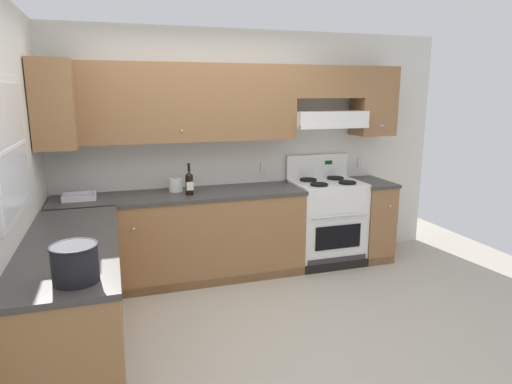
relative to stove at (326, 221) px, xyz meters
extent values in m
plane|color=#B2AA99|center=(-1.32, -1.25, -0.48)|extent=(7.04, 7.04, 0.00)
cube|color=silver|center=(-0.86, 0.37, 0.80)|extent=(4.68, 0.12, 2.55)
cube|color=olive|center=(-1.60, 0.13, 1.32)|extent=(2.40, 0.34, 0.76)
cube|color=olive|center=(0.61, 0.13, 1.32)|extent=(0.43, 0.34, 0.76)
cube|color=olive|center=(0.00, 0.13, 1.53)|extent=(0.80, 0.34, 0.34)
cube|color=white|center=(0.00, 0.09, 1.14)|extent=(0.80, 0.46, 0.17)
cube|color=white|center=(0.00, -0.13, 1.07)|extent=(0.80, 0.03, 0.04)
sphere|color=silver|center=(-1.60, -0.05, 1.06)|extent=(0.02, 0.02, 0.02)
sphere|color=silver|center=(0.60, -0.05, 1.06)|extent=(0.02, 0.02, 0.02)
sphere|color=silver|center=(0.63, -0.05, 1.06)|extent=(0.02, 0.02, 0.02)
cube|color=silver|center=(-0.64, 0.29, 0.60)|extent=(0.08, 0.01, 0.12)
cube|color=silver|center=(-0.64, 0.29, 0.62)|extent=(0.03, 0.00, 0.03)
cube|color=silver|center=(-0.64, 0.29, 0.58)|extent=(0.03, 0.00, 0.03)
cube|color=silver|center=(0.59, 0.29, 0.60)|extent=(0.08, 0.01, 0.12)
cube|color=silver|center=(0.59, 0.29, 0.62)|extent=(0.03, 0.00, 0.03)
cube|color=silver|center=(0.59, 0.29, 0.58)|extent=(0.03, 0.00, 0.03)
cube|color=silver|center=(-2.94, -1.15, 0.80)|extent=(0.12, 4.00, 2.55)
cube|color=white|center=(-2.89, -1.16, 1.07)|extent=(0.04, 1.00, 0.92)
cube|color=white|center=(-2.87, -1.16, 1.07)|extent=(0.01, 0.90, 0.82)
cube|color=white|center=(-2.87, -1.16, 1.07)|extent=(0.01, 0.90, 0.02)
cube|color=olive|center=(-2.70, -0.05, 1.32)|extent=(0.34, 0.64, 0.76)
cube|color=olive|center=(-1.62, -0.01, -0.04)|extent=(2.47, 0.61, 0.87)
cube|color=#3D3A38|center=(-1.62, -0.01, 0.41)|extent=(2.49, 0.63, 0.04)
cube|color=olive|center=(0.56, -0.01, -0.04)|extent=(0.34, 0.61, 0.87)
cube|color=#3D3A38|center=(0.56, -0.01, 0.41)|extent=(0.37, 0.63, 0.04)
cube|color=black|center=(-1.06, -0.28, -0.43)|extent=(3.54, 0.06, 0.09)
sphere|color=silver|center=(-2.11, -0.33, 0.20)|extent=(0.03, 0.03, 0.03)
sphere|color=silver|center=(0.61, -0.33, 0.20)|extent=(0.03, 0.03, 0.03)
cube|color=olive|center=(-2.57, -1.26, -0.04)|extent=(0.61, 1.89, 0.87)
cube|color=#3D3A38|center=(-2.57, -1.26, 0.41)|extent=(0.63, 1.91, 0.04)
cube|color=black|center=(-2.29, -1.26, -0.43)|extent=(0.06, 1.85, 0.09)
cube|color=white|center=(0.00, 0.00, -0.02)|extent=(0.76, 0.58, 0.91)
cube|color=black|center=(0.00, -0.30, -0.10)|extent=(0.53, 0.01, 0.26)
cylinder|color=silver|center=(0.00, -0.32, 0.14)|extent=(0.65, 0.02, 0.02)
cube|color=#333333|center=(0.00, -0.30, -0.38)|extent=(0.70, 0.01, 0.11)
cube|color=white|center=(0.00, 0.00, 0.44)|extent=(0.76, 0.58, 0.02)
cube|color=white|center=(0.00, 0.27, 0.58)|extent=(0.76, 0.04, 0.29)
cube|color=#053F0C|center=(0.13, 0.25, 0.63)|extent=(0.09, 0.01, 0.04)
cylinder|color=black|center=(-0.17, -0.14, 0.46)|extent=(0.19, 0.19, 0.02)
cylinder|color=black|center=(-0.17, -0.14, 0.45)|extent=(0.07, 0.07, 0.01)
cylinder|color=black|center=(0.17, -0.14, 0.46)|extent=(0.19, 0.19, 0.02)
cylinder|color=black|center=(0.17, -0.14, 0.45)|extent=(0.07, 0.07, 0.01)
cylinder|color=black|center=(-0.17, 0.14, 0.46)|extent=(0.19, 0.19, 0.02)
cylinder|color=black|center=(-0.17, 0.14, 0.45)|extent=(0.07, 0.07, 0.01)
cylinder|color=black|center=(0.17, 0.14, 0.46)|extent=(0.19, 0.19, 0.02)
cylinder|color=black|center=(0.17, 0.14, 0.45)|extent=(0.07, 0.07, 0.01)
cylinder|color=white|center=(-0.21, 0.25, 0.55)|extent=(0.04, 0.02, 0.04)
cylinder|color=white|center=(-0.07, 0.25, 0.55)|extent=(0.04, 0.02, 0.04)
cylinder|color=white|center=(0.07, 0.25, 0.55)|extent=(0.04, 0.02, 0.04)
cylinder|color=white|center=(0.21, 0.25, 0.55)|extent=(0.04, 0.02, 0.04)
cylinder|color=black|center=(-1.55, -0.08, 0.53)|extent=(0.08, 0.08, 0.19)
cone|color=black|center=(-1.55, -0.08, 0.64)|extent=(0.08, 0.08, 0.04)
cylinder|color=black|center=(-1.55, -0.08, 0.70)|extent=(0.03, 0.03, 0.08)
cylinder|color=black|center=(-1.55, -0.08, 0.73)|extent=(0.03, 0.03, 0.02)
cube|color=silver|center=(-1.55, -0.12, 0.52)|extent=(0.07, 0.00, 0.09)
cube|color=silver|center=(-2.58, 0.04, 0.44)|extent=(0.24, 0.18, 0.02)
cube|color=silver|center=(-2.58, -0.07, 0.46)|extent=(0.30, 0.01, 0.06)
cube|color=silver|center=(-2.58, 0.15, 0.46)|extent=(0.30, 0.01, 0.06)
cube|color=silver|center=(-2.72, 0.04, 0.46)|extent=(0.01, 0.20, 0.06)
cube|color=silver|center=(-2.43, 0.04, 0.46)|extent=(0.01, 0.20, 0.06)
cylinder|color=black|center=(-2.48, -1.98, 0.53)|extent=(0.24, 0.24, 0.20)
torus|color=black|center=(-2.48, -1.98, 0.63)|extent=(0.25, 0.25, 0.01)
cylinder|color=white|center=(-1.66, 0.11, 0.50)|extent=(0.14, 0.14, 0.14)
cylinder|color=#9E7A51|center=(-1.66, 0.11, 0.57)|extent=(0.04, 0.04, 0.01)
camera|label=1|loc=(-2.24, -4.41, 1.42)|focal=31.47mm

